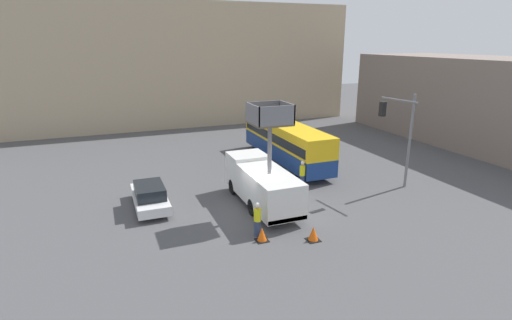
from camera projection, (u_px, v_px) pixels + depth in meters
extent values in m
plane|color=#4C4C4F|center=(254.00, 213.00, 23.39)|extent=(120.00, 120.00, 0.00)
cube|color=tan|center=(164.00, 64.00, 48.05)|extent=(44.00, 10.00, 13.92)
cube|color=gray|center=(490.00, 102.00, 37.69)|extent=(10.00, 28.00, 8.20)
cube|color=silver|center=(247.00, 170.00, 26.29)|extent=(2.35, 2.17, 2.19)
cube|color=silver|center=(269.00, 190.00, 23.09)|extent=(2.35, 5.07, 1.97)
cube|color=red|center=(288.00, 220.00, 21.12)|extent=(2.30, 0.10, 0.24)
cylinder|color=black|center=(233.00, 187.00, 26.23)|extent=(0.30, 0.98, 0.98)
cylinder|color=black|center=(262.00, 183.00, 26.95)|extent=(0.30, 0.98, 0.98)
cylinder|color=black|center=(253.00, 207.00, 23.00)|extent=(0.30, 0.98, 0.98)
cylinder|color=black|center=(285.00, 202.00, 23.72)|extent=(0.30, 0.98, 0.98)
cylinder|color=slate|center=(270.00, 149.00, 22.40)|extent=(0.24, 0.24, 2.87)
cube|color=brown|center=(270.00, 123.00, 21.97)|extent=(2.12, 1.96, 0.10)
cube|color=slate|center=(253.00, 114.00, 21.45)|extent=(0.08, 1.96, 1.05)
cube|color=slate|center=(287.00, 112.00, 22.16)|extent=(0.08, 1.96, 1.05)
cube|color=slate|center=(263.00, 110.00, 22.64)|extent=(2.12, 0.08, 1.05)
cube|color=slate|center=(277.00, 116.00, 20.97)|extent=(2.12, 0.08, 1.05)
cube|color=navy|center=(285.00, 150.00, 32.83)|extent=(2.49, 11.94, 1.27)
cube|color=yellow|center=(286.00, 133.00, 32.42)|extent=(2.49, 11.94, 1.56)
cube|color=black|center=(286.00, 136.00, 32.49)|extent=(2.51, 11.46, 0.68)
cylinder|color=black|center=(256.00, 147.00, 35.90)|extent=(0.30, 1.04, 1.04)
cylinder|color=black|center=(279.00, 145.00, 36.67)|extent=(0.30, 1.04, 1.04)
cylinder|color=black|center=(293.00, 171.00, 29.30)|extent=(0.30, 1.04, 1.04)
cylinder|color=black|center=(319.00, 168.00, 30.07)|extent=(0.30, 1.04, 1.04)
cylinder|color=slate|center=(409.00, 142.00, 26.73)|extent=(0.18, 0.18, 6.39)
cylinder|color=slate|center=(399.00, 100.00, 25.22)|extent=(0.54, 2.83, 0.13)
cube|color=black|center=(383.00, 109.00, 24.67)|extent=(0.36, 0.36, 0.90)
sphere|color=red|center=(383.00, 105.00, 24.59)|extent=(0.20, 0.20, 0.20)
cylinder|color=navy|center=(257.00, 228.00, 20.57)|extent=(0.32, 0.32, 0.84)
cylinder|color=yellow|center=(257.00, 215.00, 20.35)|extent=(0.38, 0.38, 0.67)
sphere|color=tan|center=(257.00, 207.00, 20.22)|extent=(0.23, 0.23, 0.23)
sphere|color=white|center=(257.00, 205.00, 20.19)|extent=(0.24, 0.24, 0.24)
cylinder|color=navy|center=(302.00, 181.00, 27.36)|extent=(0.32, 0.32, 0.87)
cylinder|color=yellow|center=(302.00, 171.00, 27.14)|extent=(0.38, 0.38, 0.69)
sphere|color=tan|center=(303.00, 164.00, 27.01)|extent=(0.24, 0.24, 0.24)
sphere|color=white|center=(303.00, 163.00, 26.98)|extent=(0.25, 0.25, 0.25)
cube|color=black|center=(313.00, 240.00, 20.22)|extent=(0.66, 0.66, 0.03)
cone|color=#F25B0F|center=(313.00, 233.00, 20.11)|extent=(0.52, 0.52, 0.75)
cube|color=black|center=(262.00, 240.00, 20.18)|extent=(0.63, 0.63, 0.03)
cone|color=#F25B0F|center=(262.00, 234.00, 20.08)|extent=(0.50, 0.50, 0.72)
cube|color=silver|center=(150.00, 199.00, 24.05)|extent=(1.85, 4.72, 0.56)
cube|color=black|center=(150.00, 190.00, 23.66)|extent=(1.63, 2.60, 0.68)
cylinder|color=black|center=(134.00, 196.00, 25.14)|extent=(0.22, 0.64, 0.64)
cylinder|color=black|center=(160.00, 192.00, 25.71)|extent=(0.22, 0.64, 0.64)
cylinder|color=black|center=(139.00, 214.00, 22.53)|extent=(0.22, 0.64, 0.64)
cylinder|color=black|center=(168.00, 209.00, 23.10)|extent=(0.22, 0.64, 0.64)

